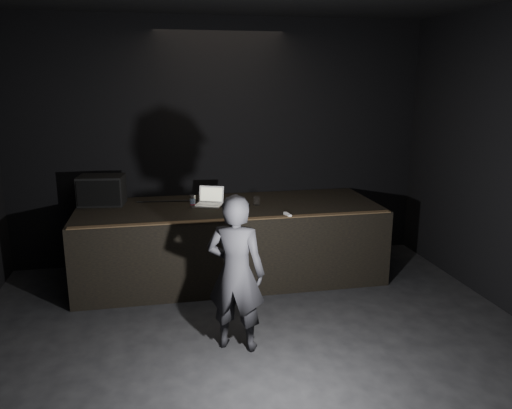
{
  "coord_description": "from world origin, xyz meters",
  "views": [
    {
      "loc": [
        -0.91,
        -3.69,
        2.62
      ],
      "look_at": [
        0.28,
        2.3,
        1.11
      ],
      "focal_mm": 35.0,
      "sensor_mm": 36.0,
      "label": 1
    }
  ],
  "objects_px": {
    "stage_riser": "(230,241)",
    "laptop": "(210,200)",
    "stage_monitor": "(102,190)",
    "person": "(236,273)",
    "beer_can": "(193,201)"
  },
  "relations": [
    {
      "from": "stage_monitor",
      "to": "person",
      "type": "distance_m",
      "value": 2.75
    },
    {
      "from": "person",
      "to": "stage_riser",
      "type": "bearing_deg",
      "value": -73.04
    },
    {
      "from": "stage_monitor",
      "to": "laptop",
      "type": "relative_size",
      "value": 1.47
    },
    {
      "from": "stage_riser",
      "to": "laptop",
      "type": "distance_m",
      "value": 0.62
    },
    {
      "from": "laptop",
      "to": "person",
      "type": "bearing_deg",
      "value": -67.0
    },
    {
      "from": "laptop",
      "to": "stage_riser",
      "type": "bearing_deg",
      "value": -2.91
    },
    {
      "from": "laptop",
      "to": "beer_can",
      "type": "xyz_separation_m",
      "value": [
        -0.24,
        -0.13,
        0.02
      ]
    },
    {
      "from": "laptop",
      "to": "beer_can",
      "type": "bearing_deg",
      "value": -129.16
    },
    {
      "from": "stage_riser",
      "to": "stage_monitor",
      "type": "relative_size",
      "value": 6.35
    },
    {
      "from": "stage_monitor",
      "to": "beer_can",
      "type": "height_order",
      "value": "stage_monitor"
    },
    {
      "from": "person",
      "to": "beer_can",
      "type": "bearing_deg",
      "value": -58.31
    },
    {
      "from": "laptop",
      "to": "person",
      "type": "distance_m",
      "value": 2.03
    },
    {
      "from": "stage_riser",
      "to": "laptop",
      "type": "bearing_deg",
      "value": 155.08
    },
    {
      "from": "stage_riser",
      "to": "person",
      "type": "xyz_separation_m",
      "value": [
        -0.21,
        -1.89,
        0.3
      ]
    },
    {
      "from": "person",
      "to": "stage_monitor",
      "type": "bearing_deg",
      "value": -34.29
    }
  ]
}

